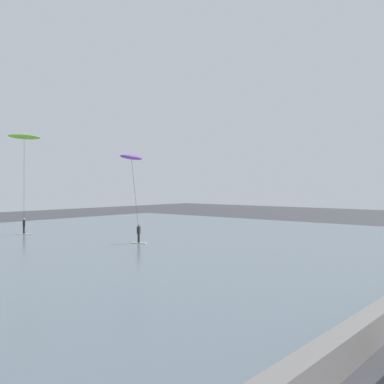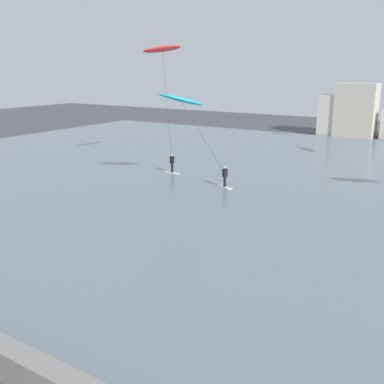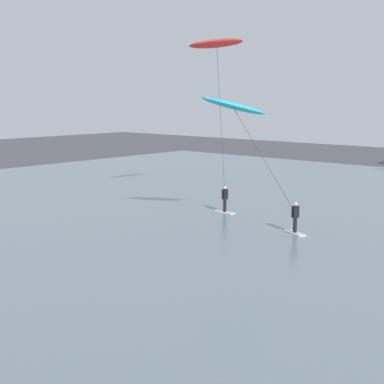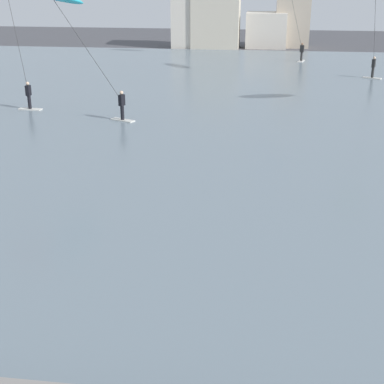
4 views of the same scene
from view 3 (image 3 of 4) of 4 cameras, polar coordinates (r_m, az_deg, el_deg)
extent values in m
cube|color=silver|center=(35.00, 3.30, -2.02)|extent=(1.43, 0.57, 0.06)
cylinder|color=black|center=(34.92, 3.31, -1.34)|extent=(0.20, 0.20, 0.78)
cube|color=black|center=(34.80, 3.32, -0.23)|extent=(0.25, 0.36, 0.60)
sphere|color=beige|center=(34.73, 3.32, 0.44)|extent=(0.20, 0.20, 0.20)
cylinder|color=#333333|center=(35.12, 2.90, 7.18)|extent=(1.48, 0.91, 9.01)
ellipsoid|color=red|center=(36.04, 2.49, 14.65)|extent=(2.43, 4.07, 1.10)
cube|color=silver|center=(30.12, 10.26, -4.05)|extent=(1.46, 0.97, 0.06)
cylinder|color=black|center=(30.03, 10.28, -3.27)|extent=(0.20, 0.20, 0.78)
cube|color=black|center=(29.88, 10.32, -1.98)|extent=(0.34, 0.40, 0.60)
sphere|color=beige|center=(29.80, 10.34, -1.20)|extent=(0.20, 0.20, 0.20)
cylinder|color=#333333|center=(29.47, 7.31, 3.08)|extent=(2.75, 1.81, 5.33)
ellipsoid|color=#28B2C6|center=(29.37, 4.22, 8.60)|extent=(3.03, 3.26, 1.23)
camera|label=1|loc=(23.12, -52.62, 0.99)|focal=41.51mm
camera|label=2|loc=(4.11, -142.08, 17.98)|focal=41.55mm
camera|label=4|loc=(8.53, -79.63, 6.41)|focal=52.52mm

